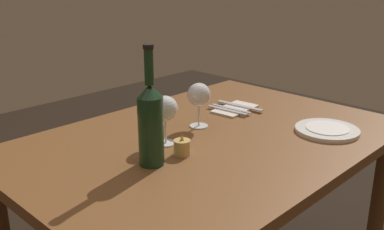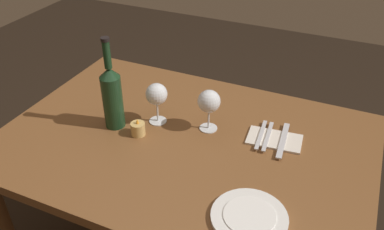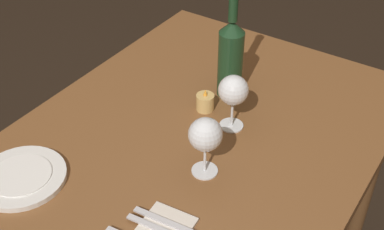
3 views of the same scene
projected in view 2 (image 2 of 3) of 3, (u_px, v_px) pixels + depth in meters
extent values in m
cube|color=brown|center=(185.00, 143.00, 1.46)|extent=(1.30, 0.90, 0.04)
cylinder|color=brown|center=(116.00, 131.00, 2.16)|extent=(0.06, 0.06, 0.70)
cylinder|color=brown|center=(344.00, 196.00, 1.76)|extent=(0.06, 0.06, 0.70)
cylinder|color=white|center=(208.00, 128.00, 1.51)|extent=(0.07, 0.07, 0.00)
cylinder|color=white|center=(209.00, 119.00, 1.48)|extent=(0.01, 0.01, 0.08)
sphere|color=white|center=(209.00, 101.00, 1.44)|extent=(0.08, 0.08, 0.08)
cylinder|color=beige|center=(209.00, 101.00, 1.44)|extent=(0.06, 0.06, 0.03)
cylinder|color=white|center=(158.00, 121.00, 1.55)|extent=(0.07, 0.07, 0.00)
cylinder|color=white|center=(157.00, 111.00, 1.52)|extent=(0.01, 0.01, 0.08)
sphere|color=white|center=(157.00, 94.00, 1.48)|extent=(0.08, 0.08, 0.08)
cylinder|color=beige|center=(157.00, 94.00, 1.48)|extent=(0.06, 0.06, 0.03)
cylinder|color=#19381E|center=(113.00, 102.00, 1.47)|extent=(0.07, 0.07, 0.20)
cone|color=#19381E|center=(109.00, 73.00, 1.41)|extent=(0.07, 0.07, 0.03)
cylinder|color=#19381E|center=(107.00, 55.00, 1.37)|extent=(0.03, 0.03, 0.10)
cylinder|color=black|center=(105.00, 39.00, 1.34)|extent=(0.03, 0.03, 0.01)
cylinder|color=#DBB266|center=(138.00, 129.00, 1.47)|extent=(0.05, 0.05, 0.05)
cylinder|color=white|center=(138.00, 130.00, 1.47)|extent=(0.04, 0.04, 0.03)
cone|color=#F99E2D|center=(137.00, 121.00, 1.45)|extent=(0.01, 0.01, 0.02)
cylinder|color=white|center=(249.00, 217.00, 1.14)|extent=(0.22, 0.22, 0.01)
cylinder|color=white|center=(249.00, 215.00, 1.14)|extent=(0.15, 0.15, 0.00)
cube|color=silver|center=(274.00, 140.00, 1.45)|extent=(0.20, 0.13, 0.01)
cube|color=silver|center=(268.00, 136.00, 1.45)|extent=(0.03, 0.18, 0.00)
cube|color=silver|center=(261.00, 135.00, 1.46)|extent=(0.03, 0.18, 0.00)
cube|color=silver|center=(283.00, 140.00, 1.43)|extent=(0.04, 0.21, 0.00)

